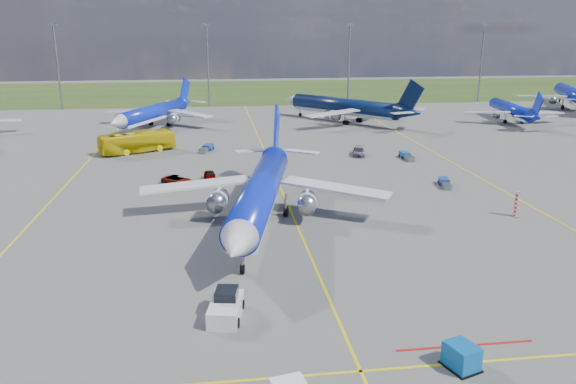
{
  "coord_description": "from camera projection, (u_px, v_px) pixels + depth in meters",
  "views": [
    {
      "loc": [
        -8.79,
        -50.65,
        21.3
      ],
      "look_at": [
        -1.03,
        8.07,
        4.0
      ],
      "focal_mm": 35.0,
      "sensor_mm": 36.0,
      "label": 1
    }
  ],
  "objects": [
    {
      "name": "taxiway_lines",
      "position": [
        279.0,
        181.0,
        81.65
      ],
      "size": [
        60.25,
        160.0,
        0.02
      ],
      "color": "yellow",
      "rests_on": "ground"
    },
    {
      "name": "bg_jet_ne",
      "position": [
        510.0,
        122.0,
        133.1
      ],
      "size": [
        28.67,
        35.17,
        8.4
      ],
      "primitive_type": null,
      "rotation": [
        0.0,
        0.0,
        3.0
      ],
      "color": "#0D22C1",
      "rests_on": "ground"
    },
    {
      "name": "baggage_tug_c",
      "position": [
        207.0,
        148.0,
        101.1
      ],
      "size": [
        2.69,
        4.89,
        1.06
      ],
      "rotation": [
        0.0,
        0.0,
        -0.32
      ],
      "color": "navy",
      "rests_on": "ground"
    },
    {
      "name": "warning_post",
      "position": [
        516.0,
        204.0,
        65.73
      ],
      "size": [
        0.5,
        0.5,
        3.0
      ],
      "primitive_type": "cylinder",
      "color": "red",
      "rests_on": "ground"
    },
    {
      "name": "service_car_c",
      "position": [
        359.0,
        152.0,
        97.55
      ],
      "size": [
        3.01,
        5.21,
        1.42
      ],
      "primitive_type": "imported",
      "rotation": [
        0.0,
        0.0,
        -0.22
      ],
      "color": "#999999",
      "rests_on": "ground"
    },
    {
      "name": "bg_jet_ene",
      "position": [
        570.0,
        108.0,
        155.77
      ],
      "size": [
        44.59,
        50.22,
        10.89
      ],
      "primitive_type": null,
      "rotation": [
        0.0,
        0.0,
        2.77
      ],
      "color": "#0D22C1",
      "rests_on": "ground"
    },
    {
      "name": "apron_bus",
      "position": [
        137.0,
        142.0,
        99.73
      ],
      "size": [
        13.41,
        9.21,
        3.77
      ],
      "primitive_type": "imported",
      "rotation": [
        0.0,
        0.0,
        2.07
      ],
      "color": "#D6BC0C",
      "rests_on": "ground"
    },
    {
      "name": "ground",
      "position": [
        309.0,
        253.0,
        55.27
      ],
      "size": [
        400.0,
        400.0,
        0.0
      ],
      "primitive_type": "plane",
      "color": "#545451",
      "rests_on": "ground"
    },
    {
      "name": "bg_jet_n",
      "position": [
        343.0,
        122.0,
        132.37
      ],
      "size": [
        50.26,
        51.64,
        10.76
      ],
      "primitive_type": null,
      "rotation": [
        0.0,
        0.0,
        3.83
      ],
      "color": "#07163C",
      "rests_on": "ground"
    },
    {
      "name": "grass_strip",
      "position": [
        238.0,
        91.0,
        198.02
      ],
      "size": [
        400.0,
        80.0,
        0.01
      ],
      "primitive_type": "cube",
      "color": "#2D4719",
      "rests_on": "ground"
    },
    {
      "name": "main_airliner",
      "position": [
        261.0,
        223.0,
        63.88
      ],
      "size": [
        39.5,
        47.08,
        10.84
      ],
      "primitive_type": null,
      "rotation": [
        0.0,
        0.0,
        -0.21
      ],
      "color": "#0D22C1",
      "rests_on": "ground"
    },
    {
      "name": "floodlight_masts",
      "position": [
        279.0,
        61.0,
        157.69
      ],
      "size": [
        202.2,
        0.5,
        22.7
      ],
      "color": "slate",
      "rests_on": "ground"
    },
    {
      "name": "baggage_tug_e",
      "position": [
        406.0,
        156.0,
        95.11
      ],
      "size": [
        1.37,
        4.61,
        1.03
      ],
      "rotation": [
        0.0,
        0.0,
        0.02
      ],
      "color": "#164F89",
      "rests_on": "ground"
    },
    {
      "name": "baggage_tug_w",
      "position": [
        445.0,
        183.0,
        78.62
      ],
      "size": [
        2.1,
        4.49,
        0.97
      ],
      "rotation": [
        0.0,
        0.0,
        -0.23
      ],
      "color": "navy",
      "rests_on": "ground"
    },
    {
      "name": "bg_jet_nnw",
      "position": [
        155.0,
        127.0,
        125.48
      ],
      "size": [
        40.33,
        44.78,
        9.59
      ],
      "primitive_type": null,
      "rotation": [
        0.0,
        0.0,
        -0.42
      ],
      "color": "#0D22C1",
      "rests_on": "ground"
    },
    {
      "name": "service_car_a",
      "position": [
        210.0,
        176.0,
        81.68
      ],
      "size": [
        2.03,
        4.19,
        1.38
      ],
      "primitive_type": "imported",
      "rotation": [
        0.0,
        0.0,
        0.1
      ],
      "color": "#999999",
      "rests_on": "ground"
    },
    {
      "name": "service_car_b",
      "position": [
        177.0,
        180.0,
        79.57
      ],
      "size": [
        4.92,
        4.21,
        1.26
      ],
      "primitive_type": "imported",
      "rotation": [
        0.0,
        0.0,
        1.0
      ],
      "color": "#999999",
      "rests_on": "ground"
    },
    {
      "name": "pushback_tug",
      "position": [
        226.0,
        307.0,
        42.89
      ],
      "size": [
        3.01,
        6.25,
        2.08
      ],
      "rotation": [
        0.0,
        0.0,
        -0.18
      ],
      "color": "silver",
      "rests_on": "ground"
    },
    {
      "name": "uld_container",
      "position": [
        461.0,
        356.0,
        36.42
      ],
      "size": [
        2.25,
        2.5,
        1.66
      ],
      "primitive_type": "cube",
      "rotation": [
        0.0,
        0.0,
        0.34
      ],
      "color": "#0B58A0",
      "rests_on": "ground"
    }
  ]
}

